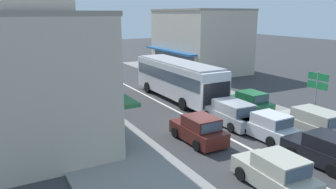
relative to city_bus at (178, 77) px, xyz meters
name	(u,v)px	position (x,y,z in m)	size (l,w,h in m)	color
ground_plane	(205,126)	(-1.82, -6.69, -1.88)	(140.00, 140.00, 0.00)	#353538
lane_centre_line	(175,110)	(-1.82, -2.69, -1.88)	(0.20, 28.00, 0.01)	silver
sidewalk_left	(77,115)	(-8.62, -0.69, -1.81)	(5.20, 44.00, 0.14)	gray
kerb_right	(224,94)	(4.38, -0.69, -1.82)	(2.80, 44.00, 0.12)	gray
shopfront_corner_near	(29,84)	(-11.99, -5.63, 1.73)	(8.54, 7.19, 7.22)	beige
shopfront_mid_block	(16,56)	(-12.00, 2.13, 2.26)	(8.11, 7.80, 8.29)	beige
shopfront_far_end	(9,48)	(-12.00, 10.64, 2.04)	(8.24, 8.73, 7.85)	beige
building_right_far	(200,40)	(9.66, 11.26, 1.90)	(8.81, 11.78, 7.58)	beige
city_bus	(178,77)	(0.00, 0.00, 0.00)	(2.77, 10.86, 3.23)	silver
hatchback_behind_bus_mid	(276,173)	(-3.76, -14.54, -1.17)	(1.92, 3.76, 1.54)	#B7B29E
hatchback_behind_bus_near	(324,150)	(0.03, -13.97, -1.17)	(1.96, 3.78, 1.54)	black
hatchback_queue_gap_filler	(268,127)	(0.11, -10.24, -1.17)	(1.89, 3.74, 1.54)	silver
hatchback_adjacent_lane_lead	(199,130)	(-3.69, -8.74, -1.17)	(1.87, 3.73, 1.54)	#561E19
wagon_queue_far_back	(231,113)	(-0.18, -7.22, -1.14)	(2.05, 4.56, 1.58)	#9EA3A8
parked_wagon_kerb_front	(313,123)	(2.94, -11.07, -1.14)	(2.05, 4.56, 1.58)	#B7B29E
parked_hatchback_kerb_second	(249,102)	(2.81, -5.67, -1.17)	(1.85, 3.72, 1.54)	#1E6638
parked_wagon_kerb_third	(207,87)	(2.96, -0.02, -1.14)	(1.95, 4.51, 1.58)	#B7B29E
traffic_light_downstreet	(74,55)	(-5.91, 11.20, 0.97)	(0.33, 0.24, 4.20)	gray
directional_road_sign	(317,86)	(4.11, -10.19, 0.82)	(0.10, 1.40, 3.60)	gray
pedestrian_with_handbag_near	(80,82)	(-6.83, 5.78, -0.81)	(0.37, 0.66, 1.63)	#232838
pedestrian_browsing_midblock	(77,80)	(-6.73, 7.04, -0.81)	(0.66, 0.32, 1.63)	#4C4742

